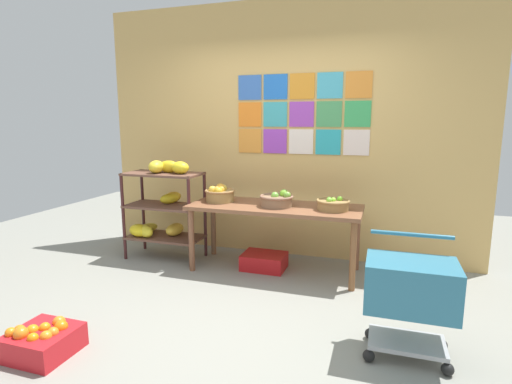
% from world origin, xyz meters
% --- Properties ---
extents(ground, '(9.18, 9.18, 0.00)m').
position_xyz_m(ground, '(0.00, 0.00, 0.00)').
color(ground, gray).
extents(back_wall_with_art, '(4.42, 0.07, 2.91)m').
position_xyz_m(back_wall_with_art, '(0.00, 1.62, 1.46)').
color(back_wall_with_art, tan).
rests_on(back_wall_with_art, ground).
extents(banana_shelf_unit, '(0.87, 0.51, 1.14)m').
position_xyz_m(banana_shelf_unit, '(-1.28, 1.04, 0.62)').
color(banana_shelf_unit, '#411E1E').
rests_on(banana_shelf_unit, ground).
extents(display_table, '(1.78, 0.69, 0.71)m').
position_xyz_m(display_table, '(0.06, 1.03, 0.63)').
color(display_table, brown).
rests_on(display_table, ground).
extents(fruit_basket_back_left, '(0.33, 0.33, 0.14)m').
position_xyz_m(fruit_basket_back_left, '(0.66, 1.00, 0.77)').
color(fruit_basket_back_left, olive).
rests_on(fruit_basket_back_left, display_table).
extents(fruit_basket_centre, '(0.33, 0.33, 0.19)m').
position_xyz_m(fruit_basket_centre, '(-0.57, 1.05, 0.79)').
color(fruit_basket_centre, '#9E7C46').
rests_on(fruit_basket_centre, display_table).
extents(fruit_basket_left, '(0.35, 0.35, 0.17)m').
position_xyz_m(fruit_basket_left, '(0.09, 1.00, 0.78)').
color(fruit_basket_left, '#89674B').
rests_on(fruit_basket_left, display_table).
extents(produce_crate_under_table, '(0.46, 0.34, 0.17)m').
position_xyz_m(produce_crate_under_table, '(-0.06, 1.04, 0.08)').
color(produce_crate_under_table, red).
rests_on(produce_crate_under_table, ground).
extents(orange_crate_foreground, '(0.41, 0.39, 0.24)m').
position_xyz_m(orange_crate_foreground, '(-1.03, -0.96, 0.10)').
color(orange_crate_foreground, red).
rests_on(orange_crate_foreground, ground).
extents(shopping_cart, '(0.58, 0.43, 0.81)m').
position_xyz_m(shopping_cart, '(1.33, -0.22, 0.47)').
color(shopping_cart, black).
rests_on(shopping_cart, ground).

